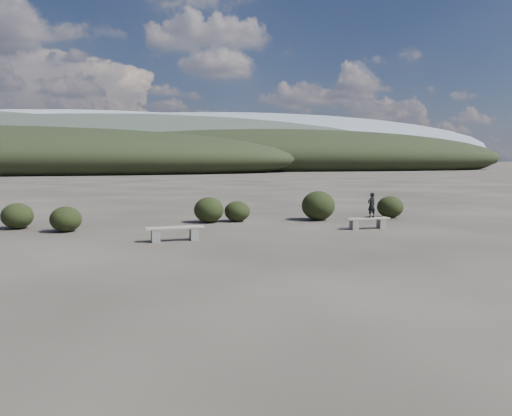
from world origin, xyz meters
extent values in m
plane|color=#2B2621|center=(0.00, 0.00, 0.00)|extent=(1200.00, 1200.00, 0.00)
cube|color=slate|center=(-2.86, 4.73, 0.20)|extent=(0.27, 0.37, 0.40)
cube|color=slate|center=(-1.67, 4.82, 0.20)|extent=(0.27, 0.37, 0.40)
cube|color=gray|center=(-2.26, 4.78, 0.42)|extent=(1.82, 0.51, 0.05)
cube|color=slate|center=(4.25, 5.83, 0.18)|extent=(0.23, 0.32, 0.37)
cube|color=slate|center=(5.34, 5.85, 0.18)|extent=(0.23, 0.32, 0.37)
cube|color=gray|center=(4.79, 5.84, 0.39)|extent=(1.65, 0.37, 0.05)
imported|color=black|center=(4.93, 5.84, 0.87)|extent=(0.38, 0.30, 0.92)
ellipsoid|color=black|center=(-5.81, 7.76, 0.45)|extent=(1.09, 1.09, 0.89)
ellipsoid|color=black|center=(-0.55, 9.11, 0.51)|extent=(1.20, 1.20, 1.03)
ellipsoid|color=black|center=(0.62, 9.17, 0.42)|extent=(1.05, 1.05, 0.84)
ellipsoid|color=black|center=(4.02, 8.82, 0.61)|extent=(1.40, 1.40, 1.22)
ellipsoid|color=black|center=(7.36, 8.86, 0.47)|extent=(1.14, 1.14, 0.95)
ellipsoid|color=black|center=(-7.62, 8.97, 0.47)|extent=(1.12, 1.12, 0.95)
ellipsoid|color=black|center=(-25.00, 90.00, 2.70)|extent=(110.00, 40.00, 12.00)
ellipsoid|color=black|center=(35.00, 110.00, 3.15)|extent=(120.00, 44.00, 14.00)
ellipsoid|color=#2C352C|center=(0.00, 160.00, 5.40)|extent=(190.00, 64.00, 24.00)
ellipsoid|color=slate|center=(70.00, 300.00, 9.90)|extent=(340.00, 110.00, 44.00)
ellipsoid|color=gray|center=(-30.00, 400.00, 12.60)|extent=(460.00, 140.00, 56.00)
camera|label=1|loc=(-3.51, -10.69, 2.51)|focal=35.00mm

